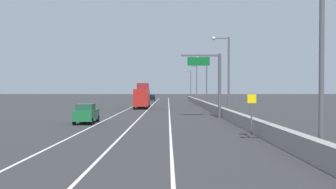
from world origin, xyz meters
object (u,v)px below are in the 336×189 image
Objects in this scene: lamp_post_right_near at (316,43)px; lamp_post_right_third at (205,78)px; car_green_0 at (86,114)px; overhead_sign_gantry at (213,77)px; car_red_2 at (141,97)px; lamp_post_right_second at (227,71)px; lamp_post_right_fourth at (196,81)px; car_black_1 at (152,98)px; speed_advisory_sign at (252,112)px; lamp_post_right_fifth at (190,83)px; box_truck at (142,97)px.

lamp_post_right_third is at bearing 89.99° from lamp_post_right_near.
overhead_sign_gantry is at bearing 24.77° from car_green_0.
car_red_2 is (-13.21, 58.19, -3.74)m from overhead_sign_gantry.
car_red_2 is (0.11, 64.33, 0.02)m from car_green_0.
car_red_2 is at bearing 102.79° from overhead_sign_gantry.
lamp_post_right_second reaches higher than car_green_0.
lamp_post_right_fourth is 2.34× the size of car_black_1.
speed_advisory_sign reaches higher than car_red_2.
lamp_post_right_fourth is at bearing -90.12° from lamp_post_right_fifth.
lamp_post_right_second is 2.12× the size of car_red_2.
car_green_0 is at bearing 144.82° from speed_advisory_sign.
box_truck is at bearing 105.42° from lamp_post_right_near.
car_black_1 is (-11.70, 77.71, -4.65)m from lamp_post_right_near.
lamp_post_right_third is at bearing -69.19° from car_black_1.
lamp_post_right_third is (0.12, 23.46, 0.00)m from lamp_post_right_second.
car_red_2 is (-15.05, 80.67, -4.58)m from lamp_post_right_near.
lamp_post_right_third reaches higher than car_green_0.
lamp_post_right_near is at bearing -81.44° from car_black_1.
speed_advisory_sign is 40.48m from lamp_post_right_third.
lamp_post_right_fourth reaches higher than box_truck.
lamp_post_right_second is 1.00× the size of lamp_post_right_fourth.
car_black_1 is (3.46, 61.37, -0.04)m from car_green_0.
box_truck is at bearing 106.06° from speed_advisory_sign.
box_truck is at bearing -103.08° from lamp_post_right_fifth.
lamp_post_right_third is 33.27m from car_black_1.
lamp_post_right_fourth is 1.00× the size of box_truck.
lamp_post_right_fourth is (1.98, 47.89, 0.84)m from overhead_sign_gantry.
box_truck is at bearing 121.35° from lamp_post_right_second.
lamp_post_right_fifth is at bearing 88.37° from overhead_sign_gantry.
lamp_post_right_second reaches higher than box_truck.
car_black_1 is (-9.86, 55.23, -3.80)m from overhead_sign_gantry.
lamp_post_right_fourth is 2.31× the size of car_green_0.
car_black_1 is at bearing 89.95° from box_truck.
car_green_0 is (-15.04, -7.12, -4.61)m from lamp_post_right_second.
lamp_post_right_second is at bearing -75.38° from car_red_2.
overhead_sign_gantry is 56.23m from car_black_1.
lamp_post_right_fourth is at bearing -34.14° from car_red_2.
car_red_2 is (-15.05, 33.75, -4.58)m from lamp_post_right_third.
lamp_post_right_third is at bearing 88.01° from speed_advisory_sign.
car_green_0 is at bearing -93.22° from car_black_1.
lamp_post_right_third is at bearing 63.63° from car_green_0.
box_truck reaches higher than car_green_0.
lamp_post_right_second is 46.91m from lamp_post_right_fourth.
car_red_2 is (-15.24, -13.16, -4.58)m from lamp_post_right_fifth.
lamp_post_right_third is 23.46m from lamp_post_right_fourth.
lamp_post_right_second is 59.30m from car_red_2.
lamp_post_right_fourth is at bearing 89.88° from lamp_post_right_near.
box_truck is (-11.87, -27.85, -3.52)m from lamp_post_right_fourth.
speed_advisory_sign is at bearing -79.55° from car_red_2.
box_truck is at bearing -113.08° from lamp_post_right_fourth.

